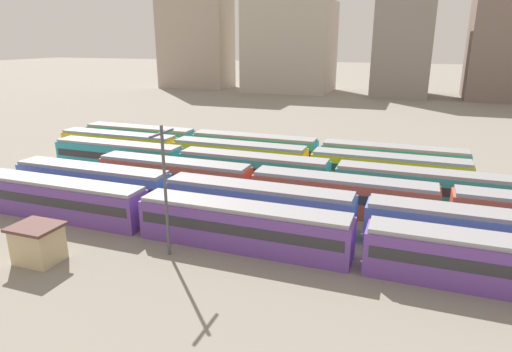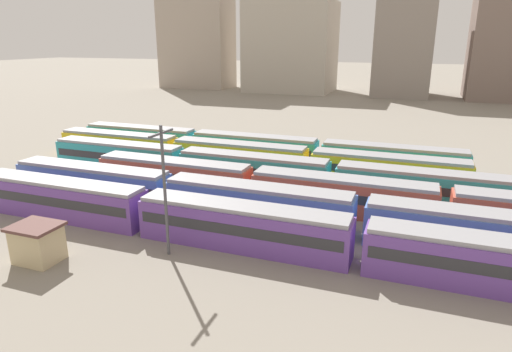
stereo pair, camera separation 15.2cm
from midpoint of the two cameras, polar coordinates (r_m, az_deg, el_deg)
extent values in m
plane|color=gray|center=(54.55, -11.12, -0.83)|extent=(600.00, 600.00, 0.00)
cube|color=#6B429E|center=(46.71, -23.75, -2.90)|extent=(18.00, 3.00, 3.40)
cube|color=#2D2D33|center=(46.58, -23.81, -2.43)|extent=(17.20, 3.06, 0.90)
cube|color=#939399|center=(46.15, -24.03, -0.71)|extent=(17.60, 2.70, 0.35)
cube|color=#6B429E|center=(36.71, -1.67, -6.74)|extent=(18.00, 3.00, 3.40)
cube|color=#2D2D33|center=(36.55, -1.67, -6.15)|extent=(17.20, 3.06, 0.90)
cube|color=#939399|center=(35.99, -1.69, -4.01)|extent=(17.60, 2.70, 0.35)
cube|color=#6B429E|center=(35.04, 28.91, -10.27)|extent=(18.00, 3.00, 3.40)
cube|color=#2D2D33|center=(34.87, 29.01, -9.67)|extent=(17.20, 3.06, 0.90)
cube|color=#939399|center=(34.28, 29.36, -7.47)|extent=(17.60, 2.70, 0.35)
cube|color=#4C70BC|center=(50.69, -20.24, -0.97)|extent=(18.00, 3.00, 3.40)
cube|color=#2D2D33|center=(50.57, -20.29, -0.53)|extent=(17.20, 3.06, 0.90)
cube|color=#939399|center=(50.17, -20.46, 1.06)|extent=(17.60, 2.70, 0.35)
cube|color=#4C70BC|center=(41.39, 0.27, -3.88)|extent=(18.00, 3.00, 3.40)
cube|color=#2D2D33|center=(41.24, 0.27, -3.35)|extent=(17.20, 3.06, 0.90)
cube|color=#939399|center=(40.75, 0.28, -1.42)|extent=(17.60, 2.70, 0.35)
cube|color=#4C70BC|center=(39.64, 27.10, -6.87)|extent=(18.00, 3.00, 3.40)
cube|color=#2D2D33|center=(39.49, 27.18, -6.33)|extent=(17.20, 3.06, 0.90)
cube|color=#939399|center=(38.97, 27.47, -4.35)|extent=(17.60, 2.70, 0.35)
cube|color=#BC4C38|center=(50.74, -10.44, -0.15)|extent=(18.00, 3.00, 3.40)
cube|color=#2D2D33|center=(50.62, -10.46, 0.29)|extent=(17.20, 3.06, 0.90)
cube|color=#939399|center=(50.22, -10.55, 1.89)|extent=(17.60, 2.70, 0.35)
cube|color=#BC4C38|center=(44.52, 11.07, -2.67)|extent=(18.00, 3.00, 3.40)
cube|color=#2D2D33|center=(44.38, 11.10, -2.17)|extent=(17.20, 3.06, 0.90)
cube|color=#939399|center=(43.93, 11.21, -0.37)|extent=(17.60, 2.70, 0.35)
cube|color=teal|center=(61.09, -17.18, 2.33)|extent=(18.00, 3.00, 3.40)
cube|color=#2D2D33|center=(60.99, -17.21, 2.70)|extent=(17.20, 3.06, 0.90)
cube|color=#939399|center=(60.66, -17.33, 4.04)|extent=(17.60, 2.70, 0.35)
cube|color=teal|center=(52.06, -0.33, 0.59)|extent=(18.00, 3.00, 3.40)
cube|color=#2D2D33|center=(51.95, -0.33, 1.02)|extent=(17.20, 3.06, 0.90)
cube|color=#939399|center=(51.55, -0.33, 2.59)|extent=(17.60, 2.70, 0.35)
cube|color=teal|center=(49.02, 20.83, -1.64)|extent=(18.00, 3.00, 3.40)
cube|color=#2D2D33|center=(48.90, 20.89, -1.19)|extent=(17.20, 3.06, 0.90)
cube|color=#939399|center=(48.48, 21.07, 0.46)|extent=(17.60, 2.70, 0.35)
cube|color=yellow|center=(67.40, -17.17, 3.68)|extent=(18.00, 3.00, 3.40)
cube|color=#2D2D33|center=(67.31, -17.20, 4.01)|extent=(17.20, 3.06, 0.90)
cube|color=#939399|center=(67.01, -17.31, 5.24)|extent=(17.60, 2.70, 0.35)
cube|color=yellow|center=(58.09, -2.10, 2.35)|extent=(18.00, 3.00, 3.40)
cube|color=#2D2D33|center=(57.98, -2.11, 2.74)|extent=(17.20, 3.06, 0.90)
cube|color=#939399|center=(57.63, -2.12, 4.15)|extent=(17.60, 2.70, 0.35)
cube|color=yellow|center=(54.04, 16.77, 0.47)|extent=(18.00, 3.00, 3.40)
cube|color=#2D2D33|center=(53.93, 16.81, 0.88)|extent=(17.20, 3.06, 0.90)
cube|color=#939399|center=(53.55, 16.95, 2.39)|extent=(17.60, 2.70, 0.35)
cube|color=teal|center=(71.39, -14.57, 4.62)|extent=(18.00, 3.00, 3.40)
cube|color=#2D2D33|center=(71.30, -14.60, 4.94)|extent=(17.20, 3.06, 0.90)
cube|color=#939399|center=(71.02, -14.69, 6.10)|extent=(17.60, 2.70, 0.35)
cube|color=teal|center=(62.72, -0.16, 3.48)|extent=(18.00, 3.00, 3.40)
cube|color=#2D2D33|center=(62.62, -0.16, 3.85)|extent=(17.20, 3.06, 0.90)
cube|color=#939399|center=(62.30, -0.16, 5.16)|extent=(17.60, 2.70, 0.35)
cube|color=teal|center=(59.04, 17.30, 1.81)|extent=(18.00, 3.00, 3.40)
cube|color=#2D2D33|center=(58.94, 17.34, 2.20)|extent=(17.20, 3.06, 0.90)
cube|color=#939399|center=(58.60, 17.46, 3.58)|extent=(17.60, 2.70, 0.35)
cylinder|color=#4C4C51|center=(34.87, -11.54, -2.10)|extent=(0.24, 0.24, 10.55)
cube|color=#47474C|center=(33.65, -12.02, 5.44)|extent=(0.16, 3.20, 0.16)
cube|color=#C6B284|center=(38.49, -26.22, -7.94)|extent=(3.20, 2.60, 2.80)
cube|color=brown|center=(37.92, -26.52, -5.85)|extent=(3.60, 3.00, 0.24)
cube|color=#A89989|center=(162.96, -7.71, 19.05)|extent=(24.23, 13.42, 44.34)
cube|color=#B2A899|center=(150.12, 4.58, 16.23)|extent=(27.32, 20.93, 28.25)
cube|color=gray|center=(144.49, 18.69, 16.17)|extent=(16.28, 20.43, 32.19)
camera|label=1|loc=(0.08, -89.91, 0.03)|focal=31.01mm
camera|label=2|loc=(0.08, 90.09, -0.03)|focal=31.01mm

